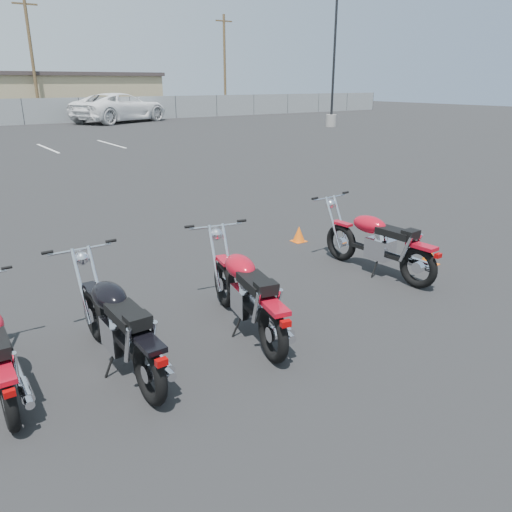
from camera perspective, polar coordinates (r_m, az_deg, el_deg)
ground at (r=6.54m, az=1.59°, el=-7.15°), size 120.00×120.00×0.00m
motorcycle_second_black at (r=5.47m, az=-15.37°, el=-7.62°), size 0.87×2.25×1.10m
motorcycle_third_red at (r=6.04m, az=-1.02°, el=-4.18°), size 0.96×2.26×1.11m
motorcycle_rear_red at (r=8.12m, az=13.83°, el=1.45°), size 0.87×2.26×1.10m
training_cone_near at (r=8.86m, az=19.16°, el=0.17°), size 0.29×0.29×0.34m
training_cone_extra at (r=9.62m, az=4.93°, el=2.53°), size 0.25×0.25×0.30m
light_pole_east at (r=35.63m, az=8.77°, el=18.79°), size 0.80×0.70×10.44m
tan_building_east at (r=50.54m, az=-20.39°, el=16.97°), size 14.40×9.40×3.70m
utility_pole_c at (r=44.75m, az=-24.22°, el=20.00°), size 1.80×0.24×9.00m
utility_pole_d at (r=52.51m, az=-3.60°, el=21.19°), size 1.80×0.24×9.00m
white_van at (r=40.62m, az=-15.33°, el=16.92°), size 6.83×9.55×3.37m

